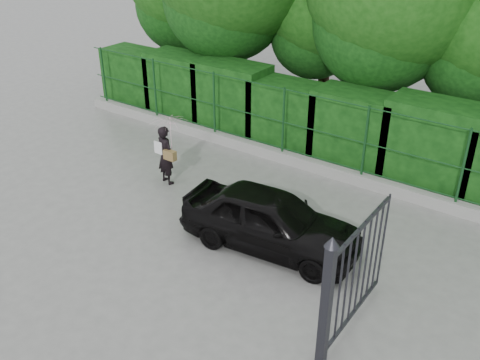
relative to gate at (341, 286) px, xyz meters
The scene contains 7 objects.
ground 4.81m from the gate, behind, with size 80.00×80.00×0.00m, color gray.
kerb 7.04m from the gate, 131.36° to the left, with size 14.00×0.25×0.30m, color #9E9E99.
fence 6.82m from the gate, 129.97° to the left, with size 14.13×0.06×1.80m.
hedge 7.73m from the gate, 126.35° to the left, with size 14.20×1.20×2.16m.
gate is the anchor object (origin of this frame).
woman 6.38m from the gate, 156.18° to the left, with size 0.93×0.95×1.79m.
car 2.93m from the gate, 143.88° to the left, with size 1.50×3.73×1.27m, color black.
Camera 1 is at (7.05, -6.81, 6.47)m, focal length 40.00 mm.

